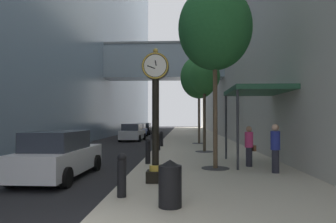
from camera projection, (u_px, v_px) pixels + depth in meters
name	position (u px, v px, depth m)	size (l,w,h in m)	color
ground_plane	(164.00, 139.00, 31.05)	(110.00, 110.00, 0.00)	black
sidewalk_right	(194.00, 137.00, 33.89)	(6.37, 80.00, 0.14)	#BCB29E
street_clock	(156.00, 108.00, 9.46)	(0.84, 0.55, 4.17)	black
bollard_nearest	(122.00, 174.00, 7.62)	(0.24, 0.24, 1.11)	black
bollard_third	(148.00, 151.00, 13.27)	(0.24, 0.24, 1.11)	black
bollard_fourth	(154.00, 145.00, 16.09)	(0.24, 0.24, 1.11)	black
bollard_fifth	(158.00, 141.00, 18.92)	(0.24, 0.24, 1.11)	black
bollard_sixth	(162.00, 138.00, 21.74)	(0.24, 0.24, 1.11)	black
street_tree_near	(215.00, 29.00, 12.14)	(2.93, 2.93, 7.28)	#333335
street_tree_mid_near	(204.00, 77.00, 18.26)	(1.88, 1.88, 5.62)	#333335
street_tree_mid_far	(199.00, 77.00, 24.43)	(2.98, 2.98, 7.04)	#333335
trash_bin	(170.00, 183.00, 6.76)	(0.53, 0.53, 1.05)	black
pedestrian_walking	(249.00, 145.00, 12.54)	(0.51, 0.42, 1.66)	#23232D
pedestrian_by_clock	(275.00, 147.00, 11.02)	(0.47, 0.47, 1.77)	#23232D
storefront_awning	(256.00, 92.00, 13.29)	(2.40, 3.60, 3.30)	#235138
car_white_near	(59.00, 155.00, 10.75)	(1.98, 4.58, 1.67)	silver
car_blue_mid	(138.00, 130.00, 34.93)	(2.03, 4.58, 1.59)	navy
car_black_far	(144.00, 129.00, 41.36)	(2.12, 4.42, 1.56)	black
car_silver_trailing	(133.00, 132.00, 29.26)	(2.14, 4.44, 1.64)	#B7BABF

